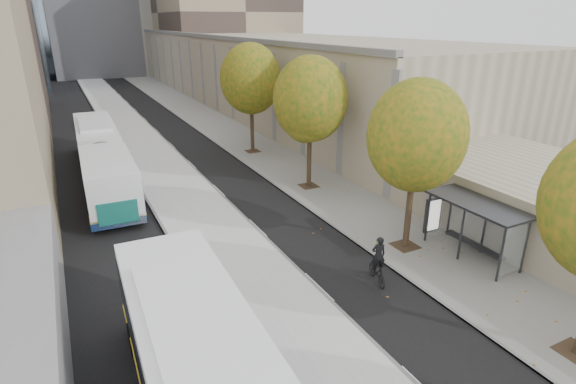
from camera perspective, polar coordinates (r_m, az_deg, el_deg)
bus_platform at (r=37.66m, az=-17.50°, el=5.03°), size 4.25×150.00×0.15m
sidewalk at (r=39.69m, az=-6.06°, el=6.62°), size 4.75×150.00×0.08m
building_tan at (r=69.86m, az=-6.21°, el=16.09°), size 18.00×92.00×8.00m
bus_shelter at (r=20.82m, az=23.19°, el=-2.26°), size 1.90×4.40×2.53m
tree_c at (r=19.73m, az=16.01°, el=6.84°), size 4.20×4.20×7.28m
tree_d at (r=26.82m, az=2.84°, el=11.65°), size 4.40×4.40×7.60m
tree_e at (r=34.80m, az=-4.77°, el=14.11°), size 4.60×4.60×7.92m
bus_far at (r=31.38m, az=-22.58°, el=4.22°), size 3.08×17.76×2.95m
cyclist at (r=18.29m, az=11.31°, el=-9.15°), size 0.83×1.62×2.00m
distant_car at (r=49.01m, az=-23.72°, el=8.39°), size 1.77×3.63×1.19m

